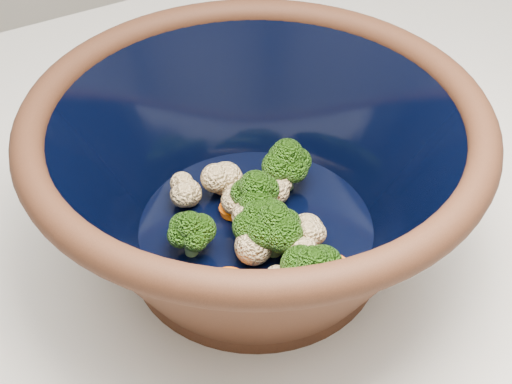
# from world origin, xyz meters

# --- Properties ---
(mixing_bowl) EXTENTS (0.39, 0.39, 0.16)m
(mixing_bowl) POSITION_xyz_m (-0.06, 0.08, 0.99)
(mixing_bowl) COLOR black
(mixing_bowl) RESTS_ON counter
(vegetable_pile) EXTENTS (0.15, 0.18, 0.06)m
(vegetable_pile) POSITION_xyz_m (-0.06, 0.07, 0.96)
(vegetable_pile) COLOR #608442
(vegetable_pile) RESTS_ON mixing_bowl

